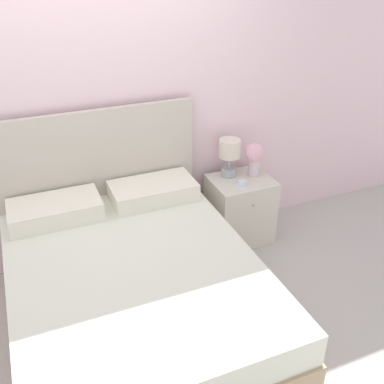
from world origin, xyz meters
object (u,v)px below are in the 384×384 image
(nightstand, at_px, (240,209))
(teacup, at_px, (242,184))
(table_lamp, at_px, (229,153))
(bed, at_px, (133,288))
(flower_vase, at_px, (255,156))

(nightstand, bearing_deg, teacup, -115.79)
(nightstand, height_order, table_lamp, table_lamp)
(bed, xyz_separation_m, nightstand, (1.16, 0.67, -0.03))
(nightstand, distance_m, table_lamp, 0.53)
(bed, distance_m, flower_vase, 1.54)
(nightstand, distance_m, flower_vase, 0.50)
(table_lamp, bearing_deg, flower_vase, -20.97)
(teacup, bearing_deg, table_lamp, 94.97)
(table_lamp, relative_size, teacup, 2.98)
(nightstand, relative_size, table_lamp, 1.76)
(table_lamp, distance_m, flower_vase, 0.22)
(flower_vase, relative_size, teacup, 2.66)
(table_lamp, xyz_separation_m, teacup, (0.02, -0.22, -0.19))
(flower_vase, bearing_deg, bed, -151.72)
(bed, relative_size, teacup, 17.52)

